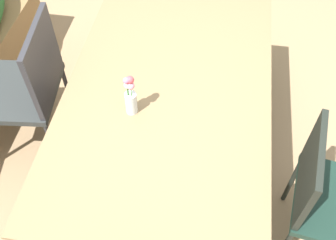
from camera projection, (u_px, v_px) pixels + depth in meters
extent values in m
plane|color=#9E7F5B|center=(170.00, 164.00, 2.68)|extent=(12.00, 12.00, 0.00)
cube|color=#8C704C|center=(168.00, 91.00, 2.15)|extent=(1.85, 1.11, 0.02)
cube|color=#333338|center=(168.00, 94.00, 2.17)|extent=(1.82, 1.09, 0.02)
cylinder|color=#333338|center=(249.00, 47.00, 2.89)|extent=(0.04, 0.04, 0.68)
cylinder|color=#333338|center=(125.00, 34.00, 2.98)|extent=(0.04, 0.04, 0.68)
cube|color=#2F3333|center=(16.00, 91.00, 2.43)|extent=(0.55, 0.55, 0.04)
cube|color=#2D2D33|center=(43.00, 63.00, 2.22)|extent=(0.47, 0.08, 0.47)
cylinder|color=#2D2D33|center=(4.00, 90.00, 2.77)|extent=(0.03, 0.03, 0.48)
cylinder|color=#2D2D33|center=(54.00, 147.00, 2.47)|extent=(0.03, 0.03, 0.48)
cylinder|color=#2D2D33|center=(68.00, 92.00, 2.76)|extent=(0.03, 0.03, 0.48)
cube|color=black|center=(309.00, 171.00, 1.86)|extent=(0.44, 0.09, 0.40)
cylinder|color=black|center=(292.00, 181.00, 2.34)|extent=(0.03, 0.03, 0.46)
cylinder|color=silver|center=(131.00, 103.00, 2.00)|extent=(0.06, 0.06, 0.13)
cylinder|color=#569347|center=(131.00, 94.00, 1.94)|extent=(0.01, 0.01, 0.11)
sphere|color=pink|center=(131.00, 86.00, 1.89)|extent=(0.04, 0.04, 0.04)
cylinder|color=#569347|center=(127.00, 91.00, 1.92)|extent=(0.01, 0.01, 0.14)
sphere|color=pink|center=(126.00, 81.00, 1.87)|extent=(0.03, 0.03, 0.03)
cylinder|color=#569347|center=(128.00, 93.00, 1.94)|extent=(0.01, 0.01, 0.11)
sphere|color=white|center=(128.00, 85.00, 1.89)|extent=(0.04, 0.04, 0.04)
cylinder|color=#569347|center=(131.00, 90.00, 1.93)|extent=(0.01, 0.01, 0.14)
sphere|color=#DB4C56|center=(130.00, 80.00, 1.87)|extent=(0.04, 0.04, 0.04)
cylinder|color=gray|center=(225.00, 15.00, 3.48)|extent=(0.26, 0.26, 0.24)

